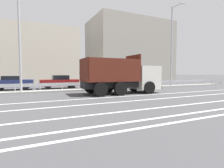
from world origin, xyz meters
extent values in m
plane|color=#424244|center=(0.00, 0.00, 0.00)|extent=(320.00, 320.00, 0.00)
cube|color=silver|center=(-0.06, -3.15, 0.00)|extent=(62.23, 0.16, 0.01)
cube|color=silver|center=(-0.06, -5.23, 0.00)|extent=(62.23, 0.16, 0.01)
cube|color=silver|center=(-0.06, -7.60, 0.00)|extent=(62.23, 0.16, 0.01)
cube|color=silver|center=(-0.06, -9.15, 0.00)|extent=(62.23, 0.16, 0.01)
cube|color=silver|center=(-0.06, -9.89, 0.00)|extent=(62.23, 0.16, 0.01)
cube|color=gray|center=(0.00, 2.17, 0.09)|extent=(34.22, 1.10, 0.18)
cube|color=#9EA0A5|center=(0.00, 3.32, 0.62)|extent=(62.23, 0.04, 0.32)
cylinder|color=#ADADB2|center=(-8.22, 3.32, 0.31)|extent=(0.09, 0.09, 0.62)
cylinder|color=#ADADB2|center=(-6.16, 3.32, 0.31)|extent=(0.09, 0.09, 0.62)
cylinder|color=#ADADB2|center=(-4.11, 3.32, 0.31)|extent=(0.09, 0.09, 0.62)
cylinder|color=#ADADB2|center=(-2.05, 3.32, 0.31)|extent=(0.09, 0.09, 0.62)
cylinder|color=#ADADB2|center=(0.00, 3.32, 0.31)|extent=(0.09, 0.09, 0.62)
cylinder|color=#ADADB2|center=(2.05, 3.32, 0.31)|extent=(0.09, 0.09, 0.62)
cylinder|color=#ADADB2|center=(4.11, 3.32, 0.31)|extent=(0.09, 0.09, 0.62)
cylinder|color=#ADADB2|center=(6.16, 3.32, 0.31)|extent=(0.09, 0.09, 0.62)
cylinder|color=#ADADB2|center=(8.22, 3.32, 0.31)|extent=(0.09, 0.09, 0.62)
cylinder|color=#ADADB2|center=(10.27, 3.32, 0.31)|extent=(0.09, 0.09, 0.62)
cylinder|color=#ADADB2|center=(12.33, 3.32, 0.31)|extent=(0.09, 0.09, 0.62)
cylinder|color=#ADADB2|center=(14.38, 3.32, 0.31)|extent=(0.09, 0.09, 0.62)
cylinder|color=#ADADB2|center=(16.43, 3.32, 0.31)|extent=(0.09, 0.09, 0.62)
cylinder|color=#ADADB2|center=(18.49, 3.32, 0.31)|extent=(0.09, 0.09, 0.62)
cylinder|color=#ADADB2|center=(20.54, 3.32, 0.31)|extent=(0.09, 0.09, 0.62)
cube|color=silver|center=(2.27, -1.38, 1.32)|extent=(2.03, 2.48, 2.03)
cube|color=black|center=(3.28, -1.40, 1.67)|extent=(0.06, 2.11, 0.77)
cube|color=black|center=(3.32, -1.40, 0.47)|extent=(0.13, 2.41, 0.24)
cube|color=black|center=(-1.06, -1.34, 0.79)|extent=(4.68, 1.41, 0.53)
cube|color=#511E14|center=(-1.06, -1.34, 1.11)|extent=(4.51, 2.42, 0.12)
cube|color=#511E14|center=(-1.05, -0.21, 2.01)|extent=(4.48, 0.16, 1.68)
cube|color=#511E14|center=(-1.08, -2.47, 2.01)|extent=(4.48, 0.16, 1.68)
cube|color=#511E14|center=(1.13, -1.37, 2.22)|extent=(0.13, 2.36, 2.11)
cube|color=#511E14|center=(-3.25, -1.31, 2.01)|extent=(0.13, 2.36, 1.68)
cylinder|color=black|center=(1.98, -0.18, 0.52)|extent=(1.04, 0.33, 1.04)
cylinder|color=black|center=(1.95, -2.58, 0.52)|extent=(1.04, 0.33, 1.04)
cylinder|color=black|center=(-0.70, -0.14, 0.52)|extent=(1.04, 0.33, 1.04)
cylinder|color=black|center=(-0.73, -2.55, 0.52)|extent=(1.04, 0.33, 1.04)
cylinder|color=black|center=(-2.33, -0.12, 0.52)|extent=(1.04, 0.33, 1.04)
cylinder|color=black|center=(-2.36, -2.52, 0.52)|extent=(1.04, 0.33, 1.04)
cylinder|color=white|center=(-2.34, 2.17, 0.14)|extent=(0.16, 0.16, 0.28)
cylinder|color=black|center=(-2.34, 2.17, 0.42)|extent=(0.16, 0.16, 0.28)
cylinder|color=white|center=(-2.34, 2.17, 0.70)|extent=(0.16, 0.16, 0.28)
cylinder|color=black|center=(-2.34, 2.17, 0.98)|extent=(0.16, 0.16, 0.28)
cylinder|color=white|center=(-2.34, 2.17, 1.26)|extent=(0.16, 0.16, 0.28)
cylinder|color=#1E4CB2|center=(-2.34, 2.17, 1.75)|extent=(0.71, 0.03, 0.71)
cylinder|color=white|center=(-2.34, 2.17, 1.75)|extent=(0.76, 0.02, 0.76)
cylinder|color=#ADADB2|center=(-7.68, 2.01, 4.30)|extent=(0.18, 0.18, 8.59)
cylinder|color=#ADADB2|center=(8.91, 2.12, 4.91)|extent=(0.18, 0.18, 9.81)
cylinder|color=#ADADB2|center=(8.86, 1.25, 9.66)|extent=(0.21, 1.73, 0.10)
cube|color=silver|center=(8.80, 0.39, 9.58)|extent=(0.71, 0.24, 0.12)
cube|color=navy|center=(-8.56, 6.17, 0.68)|extent=(3.96, 2.00, 0.76)
cube|color=black|center=(-8.68, 6.18, 1.25)|extent=(1.72, 1.63, 0.38)
cylinder|color=black|center=(-7.31, 6.90, 0.30)|extent=(0.61, 0.24, 0.60)
cylinder|color=black|center=(-7.43, 5.27, 0.30)|extent=(0.61, 0.24, 0.60)
cylinder|color=black|center=(-9.69, 7.07, 0.30)|extent=(0.61, 0.24, 0.60)
cube|color=maroon|center=(-3.97, 6.01, 0.65)|extent=(4.18, 1.73, 0.70)
cube|color=black|center=(-3.84, 6.01, 1.24)|extent=(1.76, 1.49, 0.48)
cylinder|color=black|center=(-5.27, 5.23, 0.30)|extent=(0.60, 0.21, 0.60)
cylinder|color=black|center=(-5.24, 6.82, 0.30)|extent=(0.60, 0.21, 0.60)
cylinder|color=black|center=(-2.69, 5.20, 0.30)|extent=(0.60, 0.21, 0.60)
cylinder|color=black|center=(-2.67, 6.78, 0.30)|extent=(0.60, 0.21, 0.60)
cube|color=beige|center=(-10.78, 18.53, 4.37)|extent=(22.00, 12.40, 8.73)
cube|color=gray|center=(15.16, 22.40, 6.95)|extent=(18.66, 11.76, 13.90)
camera|label=1|loc=(-7.10, -14.34, 1.72)|focal=28.00mm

